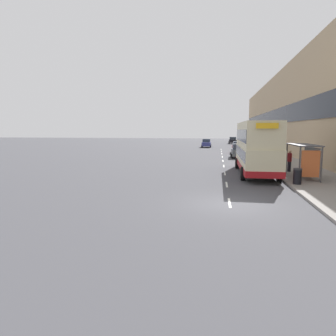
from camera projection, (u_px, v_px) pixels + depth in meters
The scene contains 21 objects.
ground_plane at pixel (230, 205), 14.90m from camera, with size 220.00×220.00×0.00m, color #424247.
pavement at pixel (260, 151), 51.50m from camera, with size 5.00×93.00×0.14m.
terrace_facade at pixel (286, 112), 50.02m from camera, with size 3.10×93.00×13.14m.
lane_mark_0 at pixel (230, 203), 15.21m from camera, with size 0.12×2.00×0.01m.
lane_mark_1 at pixel (227, 184), 20.28m from camera, with size 0.12×2.00×0.01m.
lane_mark_2 at pixel (225, 173), 25.36m from camera, with size 0.12×2.00×0.01m.
lane_mark_3 at pixel (224, 166), 30.44m from camera, with size 0.12×2.00×0.01m.
lane_mark_4 at pixel (223, 161), 35.51m from camera, with size 0.12×2.00×0.01m.
lane_mark_5 at pixel (222, 157), 40.59m from camera, with size 0.12×2.00×0.01m.
lane_mark_6 at pixel (222, 154), 45.66m from camera, with size 0.12×2.00×0.01m.
lane_mark_7 at pixel (221, 151), 50.74m from camera, with size 0.12×2.00×0.01m.
lane_mark_8 at pixel (221, 149), 55.81m from camera, with size 0.12×2.00×0.01m.
bus_shelter at pixel (307, 155), 21.83m from camera, with size 1.60×4.20×2.48m.
double_decker_bus_near at pixel (256, 147), 24.67m from camera, with size 2.85×10.65×4.30m.
car_0 at pixel (206, 143), 62.30m from camera, with size 1.96×4.22×1.73m.
car_1 at pixel (239, 151), 39.28m from camera, with size 2.05×4.19×1.85m.
car_2 at pixel (233, 140), 78.12m from camera, with size 2.02×4.53×1.75m.
car_3 at pixel (239, 147), 46.85m from camera, with size 2.09×4.42×1.83m.
pedestrian_at_shelter at pixel (289, 161), 25.47m from camera, with size 0.36×0.36×1.80m.
pedestrian_2 at pixel (280, 161), 25.37m from camera, with size 0.36×0.36×1.83m.
litter_bin at pixel (297, 176), 19.61m from camera, with size 0.55×0.55×1.05m.
Camera 1 is at (-0.66, -14.85, 3.72)m, focal length 32.00 mm.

